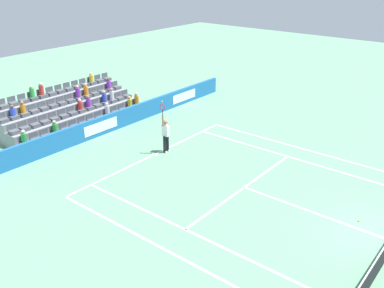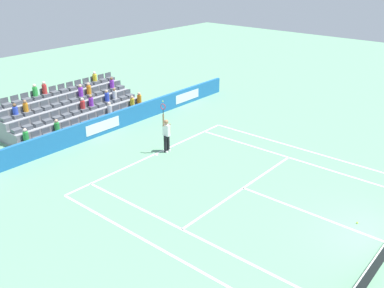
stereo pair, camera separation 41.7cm
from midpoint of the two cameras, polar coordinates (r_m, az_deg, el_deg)
The scene contains 12 objects.
line_baseline at distance 22.25m, azimuth -5.58°, elevation -1.40°, with size 10.97×0.10×0.01m, color white.
line_service at distance 19.20m, azimuth 6.36°, elevation -5.75°, with size 8.23×0.10×0.01m, color white.
line_centre_service at distance 17.97m, azimuth 15.04°, elevation -8.74°, with size 0.10×6.40×0.01m, color white.
line_singles_sideline_left at distance 16.14m, azimuth -0.40°, elevation -11.89°, with size 0.10×11.89×0.01m, color white.
line_singles_sideline_right at distance 22.26m, azimuth 13.12°, elevation -1.94°, with size 0.10×11.89×0.01m, color white.
line_doubles_sideline_left at distance 15.31m, azimuth -3.74°, elevation -14.19°, with size 0.10×11.89×0.01m, color white.
line_doubles_sideline_right at distance 23.40m, azimuth 14.63°, elevation -0.79°, with size 0.10×11.89×0.01m, color white.
line_centre_mark at distance 22.19m, azimuth -5.39°, elevation -1.47°, with size 0.10×0.20×0.01m, color white.
sponsor_barrier at distance 24.98m, azimuth -12.63°, elevation 2.32°, with size 22.20×0.22×1.08m.
tennis_player at distance 22.13m, azimuth -4.05°, elevation 1.30°, with size 0.53×0.38×2.85m.
stadium_stand at distance 27.18m, azimuth -16.57°, elevation 3.98°, with size 8.68×3.80×2.63m.
loose_tennis_ball at distance 17.92m, azimuth 20.68°, elevation -9.53°, with size 0.07×0.07×0.07m, color #D1E533.
Camera 1 is at (14.41, 2.21, 9.38)m, focal length 40.08 mm.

